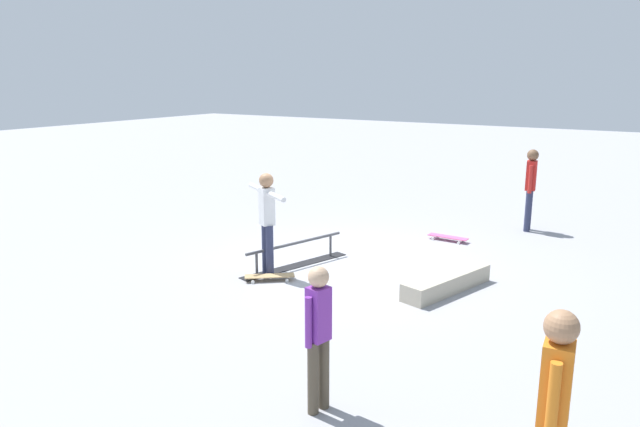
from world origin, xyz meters
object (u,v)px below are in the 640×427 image
(skater_main, at_px, (267,217))
(grind_rail, at_px, (295,256))
(bystander_red_shirt, at_px, (530,185))
(bystander_orange_shirt, at_px, (553,411))
(skate_ledge, at_px, (447,282))
(skateboard_main, at_px, (270,276))
(bystander_purple_shirt, at_px, (318,331))
(loose_skateboard_pink, at_px, (448,237))

(skater_main, bearing_deg, grind_rail, -69.35)
(bystander_red_shirt, xyz_separation_m, bystander_orange_shirt, (8.74, 2.13, -0.01))
(skate_ledge, bearing_deg, skateboard_main, -67.65)
(grind_rail, bearing_deg, bystander_red_shirt, 165.21)
(skate_ledge, bearing_deg, bystander_purple_shirt, 1.34)
(bystander_purple_shirt, bearing_deg, grind_rail, -130.04)
(grind_rail, relative_size, bystander_red_shirt, 1.26)
(bystander_purple_shirt, bearing_deg, loose_skateboard_pink, -157.95)
(grind_rail, xyz_separation_m, bystander_orange_shirt, (4.13, 4.97, 0.78))
(bystander_orange_shirt, relative_size, loose_skateboard_pink, 2.13)
(grind_rail, height_order, bystander_purple_shirt, bystander_purple_shirt)
(skateboard_main, distance_m, bystander_red_shirt, 6.18)
(bystander_red_shirt, bearing_deg, skateboard_main, -35.32)
(bystander_orange_shirt, bearing_deg, bystander_red_shirt, 8.30)
(skateboard_main, distance_m, loose_skateboard_pink, 4.11)
(skate_ledge, height_order, skateboard_main, skate_ledge)
(bystander_purple_shirt, relative_size, loose_skateboard_pink, 1.85)
(bystander_red_shirt, height_order, loose_skateboard_pink, bystander_red_shirt)
(skateboard_main, bearing_deg, skater_main, 92.75)
(skater_main, height_order, loose_skateboard_pink, skater_main)
(skate_ledge, relative_size, skater_main, 1.03)
(grind_rail, distance_m, skateboard_main, 0.85)
(skate_ledge, xyz_separation_m, loose_skateboard_pink, (-2.71, -0.97, -0.06))
(bystander_orange_shirt, bearing_deg, skater_main, 50.13)
(skate_ledge, relative_size, loose_skateboard_pink, 2.18)
(grind_rail, xyz_separation_m, bystander_red_shirt, (-4.61, 2.84, 0.79))
(skateboard_main, height_order, bystander_orange_shirt, bystander_orange_shirt)
(skater_main, xyz_separation_m, skateboard_main, (0.20, 0.18, -0.92))
(loose_skateboard_pink, bearing_deg, skateboard_main, 69.11)
(skater_main, height_order, skateboard_main, skater_main)
(skate_ledge, bearing_deg, loose_skateboard_pink, -160.42)
(grind_rail, bearing_deg, bystander_orange_shirt, 67.12)
(skate_ledge, height_order, bystander_purple_shirt, bystander_purple_shirt)
(loose_skateboard_pink, bearing_deg, bystander_orange_shirt, 117.26)
(skate_ledge, xyz_separation_m, skateboard_main, (1.06, -2.59, -0.06))
(grind_rail, height_order, bystander_orange_shirt, bystander_orange_shirt)
(grind_rail, height_order, skate_ledge, grind_rail)
(skateboard_main, bearing_deg, loose_skateboard_pink, 27.75)
(skateboard_main, relative_size, bystander_purple_shirt, 0.50)
(bystander_red_shirt, height_order, bystander_orange_shirt, bystander_red_shirt)
(skate_ledge, bearing_deg, grind_rail, -85.14)
(bystander_red_shirt, relative_size, loose_skateboard_pink, 2.15)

